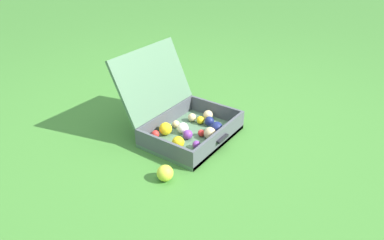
{
  "coord_description": "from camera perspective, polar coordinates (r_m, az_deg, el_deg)",
  "views": [
    {
      "loc": [
        -1.6,
        -1.15,
        1.22
      ],
      "look_at": [
        -0.01,
        -0.03,
        0.13
      ],
      "focal_mm": 32.8,
      "sensor_mm": 36.0,
      "label": 1
    }
  ],
  "objects": [
    {
      "name": "open_suitcase",
      "position": [
        2.27,
        -1.59,
        0.25
      ],
      "size": [
        0.59,
        0.65,
        0.53
      ],
      "color": "#4C7051",
      "rests_on": "ground"
    },
    {
      "name": "ground_plane",
      "position": [
        2.31,
        -0.45,
        -2.42
      ],
      "size": [
        16.0,
        16.0,
        0.0
      ],
      "primitive_type": "plane",
      "color": "#3D7A2D"
    },
    {
      "name": "stray_ball_on_grass",
      "position": [
        1.91,
        -4.41,
        -8.6
      ],
      "size": [
        0.09,
        0.09,
        0.09
      ],
      "primitive_type": "sphere",
      "color": "#CCDB38",
      "rests_on": "ground"
    }
  ]
}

